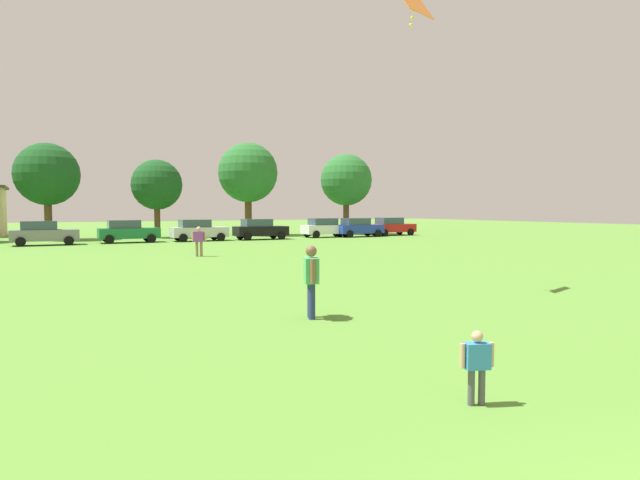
{
  "coord_description": "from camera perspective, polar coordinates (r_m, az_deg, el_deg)",
  "views": [
    {
      "loc": [
        -4.48,
        -0.96,
        2.55
      ],
      "look_at": [
        0.79,
        9.32,
        1.88
      ],
      "focal_mm": 30.72,
      "sensor_mm": 36.0,
      "label": 1
    }
  ],
  "objects": [
    {
      "name": "tree_right",
      "position": [
        51.98,
        -7.51,
        6.94
      ],
      "size": [
        5.57,
        5.57,
        8.68
      ],
      "color": "brown",
      "rests_on": "ground"
    },
    {
      "name": "parked_car_gray_0",
      "position": [
        42.26,
        -26.86,
        0.66
      ],
      "size": [
        4.3,
        2.02,
        1.68
      ],
      "color": "slate",
      "rests_on": "ground"
    },
    {
      "name": "tree_center",
      "position": [
        49.62,
        -16.65,
        5.51
      ],
      "size": [
        4.34,
        4.34,
        6.77
      ],
      "color": "brown",
      "rests_on": "ground"
    },
    {
      "name": "tree_far_right",
      "position": [
        54.31,
        2.75,
        6.24
      ],
      "size": [
        5.06,
        5.06,
        7.89
      ],
      "color": "brown",
      "rests_on": "ground"
    },
    {
      "name": "kite",
      "position": [
        18.09,
        9.73,
        23.11
      ],
      "size": [
        1.51,
        1.06,
        1.18
      ],
      "color": "orange"
    },
    {
      "name": "parked_car_black_3",
      "position": [
        44.98,
        -6.29,
        1.14
      ],
      "size": [
        4.3,
        2.02,
        1.68
      ],
      "color": "black",
      "rests_on": "ground"
    },
    {
      "name": "parked_car_green_1",
      "position": [
        43.04,
        -19.39,
        0.88
      ],
      "size": [
        4.3,
        2.02,
        1.68
      ],
      "color": "#196B38",
      "rests_on": "ground"
    },
    {
      "name": "bystander_near_trees",
      "position": [
        29.62,
        -12.5,
        0.13
      ],
      "size": [
        0.7,
        0.48,
        1.59
      ],
      "rotation": [
        0.0,
        0.0,
        5.85
      ],
      "color": "#8C7259",
      "rests_on": "ground"
    },
    {
      "name": "parked_car_silver_2",
      "position": [
        43.72,
        -12.58,
        1.02
      ],
      "size": [
        4.3,
        2.02,
        1.68
      ],
      "color": "silver",
      "rests_on": "ground"
    },
    {
      "name": "parked_car_blue_5",
      "position": [
        49.08,
        3.99,
        1.33
      ],
      "size": [
        4.3,
        2.02,
        1.68
      ],
      "color": "#1E38AD",
      "rests_on": "ground"
    },
    {
      "name": "adult_bystander",
      "position": [
        12.66,
        -0.92,
        -3.69
      ],
      "size": [
        0.48,
        0.77,
        1.69
      ],
      "rotation": [
        0.0,
        0.0,
        1.23
      ],
      "color": "navy",
      "rests_on": "ground"
    },
    {
      "name": "ground_plane",
      "position": [
        31.38,
        -18.86,
        -1.52
      ],
      "size": [
        160.0,
        160.0,
        0.0
      ],
      "primitive_type": "plane",
      "color": "#568C33"
    },
    {
      "name": "parked_car_red_6",
      "position": [
        52.03,
        7.47,
        1.43
      ],
      "size": [
        4.3,
        2.02,
        1.68
      ],
      "color": "red",
      "rests_on": "ground"
    },
    {
      "name": "parked_car_white_4",
      "position": [
        48.23,
        0.58,
        1.31
      ],
      "size": [
        4.3,
        2.02,
        1.68
      ],
      "color": "white",
      "rests_on": "ground"
    },
    {
      "name": "tree_left",
      "position": [
        49.18,
        -26.56,
        6.12
      ],
      "size": [
        4.99,
        4.99,
        7.78
      ],
      "color": "brown",
      "rests_on": "ground"
    },
    {
      "name": "child_kite_flyer",
      "position": [
        7.51,
        16.03,
        -12.02
      ],
      "size": [
        0.44,
        0.27,
        0.98
      ],
      "rotation": [
        0.0,
        0.0,
        -0.32
      ],
      "color": "#4C4C51",
      "rests_on": "ground"
    }
  ]
}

